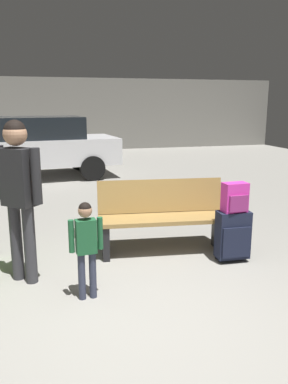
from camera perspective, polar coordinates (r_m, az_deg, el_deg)
name	(u,v)px	position (r m, az deg, el deg)	size (l,w,h in m)	color
ground_plane	(91,209)	(7.11, -7.78, -2.50)	(18.00, 18.00, 0.10)	gray
garage_back_wall	(61,115)	(15.70, -12.11, 11.07)	(18.00, 0.12, 2.80)	slate
bench	(163,217)	(4.84, 2.77, -3.69)	(1.65, 0.70, 0.89)	#9E7A42
suitcase	(233,235)	(4.68, 12.96, -6.19)	(0.39, 0.25, 0.60)	#191E33
backpack_bright	(235,198)	(4.55, 13.25, -0.83)	(0.29, 0.20, 0.34)	#D833A5
child	(86,240)	(3.66, -8.55, -7.04)	(0.32, 0.19, 0.95)	#33384C
adult	(19,185)	(4.07, -17.95, 1.04)	(0.45, 0.42, 1.67)	#38383D
parked_car_far	(34,146)	(9.97, -15.87, 6.55)	(4.25, 2.12, 1.51)	silver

